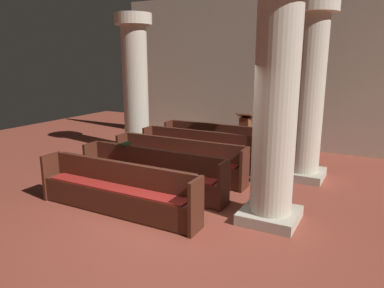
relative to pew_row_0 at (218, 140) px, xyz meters
name	(u,v)px	position (x,y,z in m)	size (l,w,h in m)	color
ground_plane	(161,222)	(0.88, -4.20, -0.46)	(19.20, 19.20, 0.00)	brown
back_wall	(272,71)	(0.88, 1.88, 1.79)	(10.00, 0.16, 4.50)	beige
pew_row_0	(218,140)	(0.00, 0.00, 0.00)	(3.14, 0.47, 0.86)	#4C2316
pew_row_1	(200,148)	(0.00, -1.05, 0.00)	(3.14, 0.46, 0.86)	#4C2316
pew_row_2	(179,158)	(0.00, -2.11, 0.00)	(3.14, 0.46, 0.86)	#4C2316
pew_row_3	(152,171)	(0.00, -3.16, 0.00)	(3.14, 0.47, 0.86)	#4C2316
pew_row_4	(116,187)	(0.00, -4.22, 0.00)	(3.14, 0.46, 0.86)	#4C2316
pillar_aisle_side	(308,89)	(2.41, -0.78, 1.51)	(1.02, 1.02, 3.80)	#B6AD9A
pillar_far_side	(135,82)	(-2.36, -0.46, 1.51)	(1.02, 1.02, 3.80)	#B6AD9A
pillar_aisle_rear	(276,100)	(2.41, -3.29, 1.51)	(0.97, 0.97, 3.80)	#B6AD9A
lectern	(245,134)	(0.39, 1.05, -0.01)	(0.48, 0.45, 1.08)	brown
hymn_book	(125,144)	(-0.78, -2.97, 0.41)	(0.14, 0.22, 0.04)	#194723
kneeler_box_navy	(268,178)	(1.86, -1.51, -0.34)	(0.43, 0.30, 0.24)	navy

